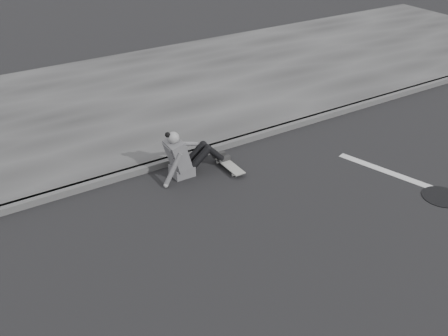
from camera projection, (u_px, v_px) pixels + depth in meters
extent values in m
plane|color=black|center=(303.00, 220.00, 7.55)|extent=(80.00, 80.00, 0.00)
cube|color=#454545|center=(216.00, 147.00, 9.40)|extent=(24.00, 0.16, 0.12)
cube|color=#363636|center=(150.00, 95.00, 11.61)|extent=(24.00, 6.00, 0.12)
cylinder|color=black|center=(442.00, 197.00, 8.08)|extent=(0.62, 0.62, 0.01)
cylinder|color=#A5A5A0|center=(233.00, 175.00, 8.62)|extent=(0.03, 0.05, 0.05)
cylinder|color=#A5A5A0|center=(240.00, 173.00, 8.69)|extent=(0.03, 0.05, 0.05)
cylinder|color=#A5A5A0|center=(218.00, 162.00, 9.00)|extent=(0.03, 0.05, 0.05)
cylinder|color=#A5A5A0|center=(225.00, 160.00, 9.07)|extent=(0.03, 0.05, 0.05)
cube|color=#2F2F32|center=(237.00, 172.00, 8.64)|extent=(0.16, 0.04, 0.03)
cube|color=#2F2F32|center=(221.00, 160.00, 9.02)|extent=(0.16, 0.04, 0.03)
cube|color=gray|center=(229.00, 165.00, 8.81)|extent=(0.20, 0.78, 0.02)
cube|color=#515153|center=(182.00, 170.00, 8.63)|extent=(0.36, 0.34, 0.18)
cube|color=#515153|center=(177.00, 154.00, 8.43)|extent=(0.37, 0.40, 0.57)
cube|color=#515153|center=(170.00, 150.00, 8.31)|extent=(0.14, 0.30, 0.20)
cylinder|color=gray|center=(174.00, 142.00, 8.28)|extent=(0.09, 0.09, 0.08)
sphere|color=gray|center=(173.00, 138.00, 8.23)|extent=(0.20, 0.20, 0.20)
sphere|color=black|center=(168.00, 135.00, 8.17)|extent=(0.09, 0.09, 0.09)
cylinder|color=black|center=(200.00, 158.00, 8.61)|extent=(0.43, 0.13, 0.39)
cylinder|color=black|center=(195.00, 154.00, 8.74)|extent=(0.43, 0.13, 0.39)
cylinder|color=black|center=(215.00, 154.00, 8.75)|extent=(0.35, 0.11, 0.36)
cylinder|color=black|center=(210.00, 149.00, 8.88)|extent=(0.35, 0.11, 0.36)
sphere|color=black|center=(208.00, 149.00, 8.61)|extent=(0.13, 0.13, 0.13)
sphere|color=black|center=(203.00, 144.00, 8.74)|extent=(0.13, 0.13, 0.13)
cube|color=#242424|center=(224.00, 159.00, 8.91)|extent=(0.24, 0.08, 0.07)
cube|color=#242424|center=(219.00, 154.00, 9.04)|extent=(0.24, 0.08, 0.07)
cylinder|color=#515153|center=(173.00, 170.00, 8.25)|extent=(0.38, 0.08, 0.58)
sphere|color=gray|center=(166.00, 185.00, 8.31)|extent=(0.08, 0.08, 0.08)
cylinder|color=#515153|center=(185.00, 144.00, 8.62)|extent=(0.48, 0.08, 0.21)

